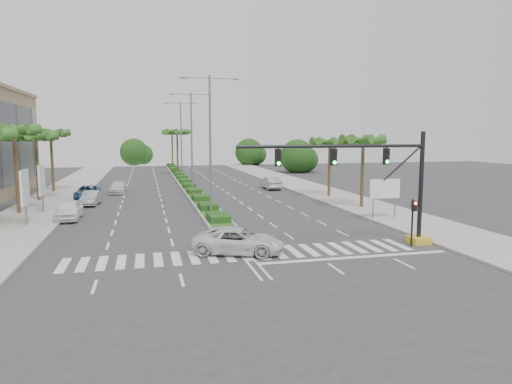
# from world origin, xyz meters

# --- Properties ---
(ground) EXTENTS (160.00, 160.00, 0.00)m
(ground) POSITION_xyz_m (0.00, 0.00, 0.00)
(ground) COLOR #333335
(ground) RESTS_ON ground
(footpath_right) EXTENTS (6.00, 120.00, 0.15)m
(footpath_right) POSITION_xyz_m (15.20, 20.00, 0.07)
(footpath_right) COLOR gray
(footpath_right) RESTS_ON ground
(footpath_left) EXTENTS (6.00, 120.00, 0.15)m
(footpath_left) POSITION_xyz_m (-15.20, 20.00, 0.07)
(footpath_left) COLOR gray
(footpath_left) RESTS_ON ground
(median) EXTENTS (2.20, 75.00, 0.20)m
(median) POSITION_xyz_m (0.00, 45.00, 0.10)
(median) COLOR gray
(median) RESTS_ON ground
(median_grass) EXTENTS (1.80, 75.00, 0.04)m
(median_grass) POSITION_xyz_m (0.00, 45.00, 0.22)
(median_grass) COLOR #31541D
(median_grass) RESTS_ON median
(signal_gantry) EXTENTS (12.60, 1.20, 7.20)m
(signal_gantry) POSITION_xyz_m (9.27, -0.00, 3.46)
(signal_gantry) COLOR gold
(signal_gantry) RESTS_ON ground
(pedestrian_signal) EXTENTS (0.28, 0.36, 3.00)m
(pedestrian_signal) POSITION_xyz_m (10.60, -0.68, 2.04)
(pedestrian_signal) COLOR black
(pedestrian_signal) RESTS_ON ground
(direction_sign) EXTENTS (2.70, 0.11, 3.40)m
(direction_sign) POSITION_xyz_m (13.50, 7.99, 2.45)
(direction_sign) COLOR slate
(direction_sign) RESTS_ON ground
(billboard_near) EXTENTS (0.18, 2.10, 4.35)m
(billboard_near) POSITION_xyz_m (-14.50, 12.00, 2.96)
(billboard_near) COLOR slate
(billboard_near) RESTS_ON ground
(billboard_far) EXTENTS (0.18, 2.10, 4.35)m
(billboard_far) POSITION_xyz_m (-14.50, 18.00, 2.96)
(billboard_far) COLOR slate
(billboard_far) RESTS_ON ground
(palm_left_mid) EXTENTS (4.57, 4.68, 7.95)m
(palm_left_mid) POSITION_xyz_m (-16.50, 18.00, 7.08)
(palm_left_mid) COLOR brown
(palm_left_mid) RESTS_ON ground
(palm_left_far) EXTENTS (4.57, 4.68, 7.35)m
(palm_left_far) POSITION_xyz_m (-16.50, 26.00, 6.50)
(palm_left_far) COLOR brown
(palm_left_far) RESTS_ON ground
(palm_left_end) EXTENTS (4.57, 4.68, 7.75)m
(palm_left_end) POSITION_xyz_m (-16.50, 34.00, 6.88)
(palm_left_end) COLOR brown
(palm_left_end) RESTS_ON ground
(palm_right_near) EXTENTS (4.57, 4.68, 7.05)m
(palm_right_near) POSITION_xyz_m (14.50, 14.00, 6.20)
(palm_right_near) COLOR brown
(palm_right_near) RESTS_ON ground
(palm_right_far) EXTENTS (4.57, 4.68, 6.75)m
(palm_right_far) POSITION_xyz_m (14.50, 22.00, 5.91)
(palm_right_far) COLOR brown
(palm_right_far) RESTS_ON ground
(palm_median_a) EXTENTS (4.57, 4.68, 8.05)m
(palm_median_a) POSITION_xyz_m (0.00, 55.00, 7.17)
(palm_median_a) COLOR brown
(palm_median_a) RESTS_ON ground
(palm_median_b) EXTENTS (4.57, 4.68, 8.05)m
(palm_median_b) POSITION_xyz_m (0.00, 70.00, 7.17)
(palm_median_b) COLOR brown
(palm_median_b) RESTS_ON ground
(streetlight_near) EXTENTS (5.10, 0.25, 12.00)m
(streetlight_near) POSITION_xyz_m (0.00, 14.00, 6.81)
(streetlight_near) COLOR slate
(streetlight_near) RESTS_ON ground
(streetlight_mid) EXTENTS (5.10, 0.25, 12.00)m
(streetlight_mid) POSITION_xyz_m (0.00, 30.00, 6.81)
(streetlight_mid) COLOR slate
(streetlight_mid) RESTS_ON ground
(streetlight_far) EXTENTS (5.10, 0.25, 12.00)m
(streetlight_far) POSITION_xyz_m (0.00, 46.00, 6.81)
(streetlight_far) COLOR slate
(streetlight_far) RESTS_ON ground
(car_parked_a) EXTENTS (1.90, 4.72, 1.61)m
(car_parked_a) POSITION_xyz_m (-11.80, 14.28, 0.80)
(car_parked_a) COLOR white
(car_parked_a) RESTS_ON ground
(car_parked_b) EXTENTS (1.83, 4.36, 1.40)m
(car_parked_b) POSITION_xyz_m (-10.93, 22.27, 0.70)
(car_parked_b) COLOR #B0B1B5
(car_parked_b) RESTS_ON ground
(car_parked_c) EXTENTS (2.48, 5.20, 1.43)m
(car_parked_c) POSITION_xyz_m (-11.80, 27.05, 0.72)
(car_parked_c) COLOR #29537D
(car_parked_c) RESTS_ON ground
(car_parked_d) EXTENTS (2.11, 4.68, 1.33)m
(car_parked_d) POSITION_xyz_m (-8.82, 31.42, 0.67)
(car_parked_d) COLOR silver
(car_parked_d) RESTS_ON ground
(car_crossing) EXTENTS (5.90, 4.26, 1.49)m
(car_crossing) POSITION_xyz_m (-0.32, 0.28, 0.75)
(car_crossing) COLOR silver
(car_crossing) RESTS_ON ground
(car_right) EXTENTS (1.80, 4.98, 1.63)m
(car_right) POSITION_xyz_m (10.27, 31.11, 0.82)
(car_right) COLOR silver
(car_right) RESTS_ON ground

